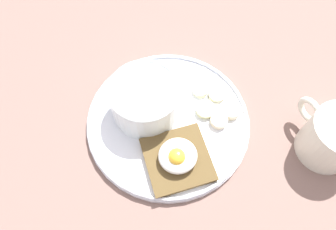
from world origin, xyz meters
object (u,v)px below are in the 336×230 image
(toast_slice, at_px, (178,160))
(banana_slice_inner, at_px, (200,91))
(banana_slice_left, at_px, (219,121))
(banana_slice_right, at_px, (231,112))
(oatmeal_bowl, at_px, (145,100))
(banana_slice_front, at_px, (205,110))
(poached_egg, at_px, (178,156))
(banana_slice_back, at_px, (217,94))
(coffee_mug, at_px, (332,137))

(toast_slice, relative_size, banana_slice_inner, 3.24)
(toast_slice, distance_m, banana_slice_left, 0.10)
(banana_slice_left, height_order, banana_slice_right, same)
(oatmeal_bowl, bearing_deg, banana_slice_left, -33.95)
(banana_slice_front, bearing_deg, banana_slice_right, -27.79)
(poached_egg, distance_m, banana_slice_left, 0.10)
(toast_slice, height_order, banana_slice_left, same)
(banana_slice_back, bearing_deg, banana_slice_right, -81.53)
(banana_slice_right, bearing_deg, banana_slice_front, 152.21)
(banana_slice_right, height_order, banana_slice_inner, banana_slice_right)
(banana_slice_right, bearing_deg, oatmeal_bowl, 154.39)
(banana_slice_left, relative_size, banana_slice_inner, 0.96)
(coffee_mug, bearing_deg, banana_slice_back, 127.46)
(banana_slice_right, xyz_separation_m, banana_slice_inner, (-0.03, 0.06, -0.00))
(oatmeal_bowl, distance_m, toast_slice, 0.11)
(banana_slice_left, relative_size, coffee_mug, 0.26)
(oatmeal_bowl, xyz_separation_m, toast_slice, (0.01, -0.10, -0.03))
(toast_slice, distance_m, banana_slice_back, 0.14)
(banana_slice_back, bearing_deg, coffee_mug, -52.54)
(oatmeal_bowl, height_order, banana_slice_left, oatmeal_bowl)
(banana_slice_left, bearing_deg, coffee_mug, -37.25)
(poached_egg, height_order, banana_slice_right, poached_egg)
(coffee_mug, bearing_deg, poached_egg, 163.51)
(banana_slice_front, bearing_deg, oatmeal_bowl, 155.33)
(oatmeal_bowl, relative_size, toast_slice, 1.05)
(coffee_mug, bearing_deg, banana_slice_inner, 129.42)
(banana_slice_front, distance_m, banana_slice_back, 0.04)
(oatmeal_bowl, height_order, poached_egg, oatmeal_bowl)
(banana_slice_front, bearing_deg, banana_slice_back, 32.42)
(banana_slice_left, xyz_separation_m, banana_slice_inner, (-0.00, 0.07, -0.00))
(oatmeal_bowl, distance_m, coffee_mug, 0.30)
(banana_slice_left, height_order, coffee_mug, coffee_mug)
(banana_slice_back, distance_m, banana_slice_inner, 0.03)
(banana_slice_inner, bearing_deg, banana_slice_right, -63.42)
(poached_egg, xyz_separation_m, banana_slice_front, (0.08, 0.06, -0.02))
(toast_slice, xyz_separation_m, banana_slice_right, (0.12, 0.04, -0.00))
(toast_slice, height_order, banana_slice_inner, toast_slice)
(oatmeal_bowl, xyz_separation_m, banana_slice_left, (0.10, -0.07, -0.03))
(banana_slice_inner, bearing_deg, toast_slice, -131.03)
(toast_slice, relative_size, coffee_mug, 0.89)
(banana_slice_front, relative_size, banana_slice_right, 1.34)
(poached_egg, bearing_deg, coffee_mug, -16.49)
(oatmeal_bowl, xyz_separation_m, banana_slice_front, (0.09, -0.04, -0.03))
(banana_slice_front, xyz_separation_m, banana_slice_right, (0.04, -0.02, 0.00))
(oatmeal_bowl, relative_size, coffee_mug, 0.93)
(poached_egg, relative_size, banana_slice_right, 1.79)
(poached_egg, distance_m, banana_slice_front, 0.10)
(banana_slice_front, height_order, banana_slice_right, same)
(banana_slice_left, bearing_deg, oatmeal_bowl, 146.05)
(banana_slice_back, xyz_separation_m, coffee_mug, (0.12, -0.15, 0.03))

